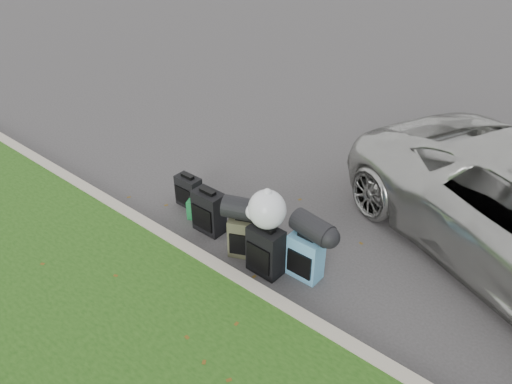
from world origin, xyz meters
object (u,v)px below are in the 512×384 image
Objects in this scene: suitcase_large_black_right at (266,251)px; suitcase_teal at (306,257)px; suitcase_large_black_left at (209,212)px; tote_navy at (246,219)px; suitcase_small_black at (189,191)px; suitcase_olive at (245,237)px; tote_green at (197,209)px.

suitcase_teal is at bearing 31.96° from suitcase_large_black_right.
tote_navy is at bearing 43.29° from suitcase_large_black_left.
suitcase_large_black_right reaches higher than suitcase_small_black.
suitcase_large_black_left is at bearing -20.75° from suitcase_small_black.
suitcase_large_black_left reaches higher than suitcase_olive.
suitcase_large_black_left reaches higher than tote_green.
suitcase_small_black is at bearing 159.00° from suitcase_large_black_left.
suitcase_large_black_left is 1.12× the size of suitcase_olive.
tote_green is (-2.02, 0.02, -0.16)m from suitcase_teal.
tote_navy is (-0.82, 0.54, -0.18)m from suitcase_large_black_right.
suitcase_teal is 2.01× the size of tote_green.
suitcase_large_black_right is at bearing -149.91° from suitcase_teal.
suitcase_teal is (2.37, -0.17, 0.06)m from suitcase_small_black.
suitcase_small_black is at bearing 175.45° from suitcase_teal.
suitcase_large_black_right is at bearing -37.68° from suitcase_olive.
tote_navy is (0.39, 0.37, -0.16)m from suitcase_large_black_left.
suitcase_large_black_right is 2.22× the size of tote_green.
suitcase_olive is at bearing 169.43° from suitcase_large_black_right.
suitcase_small_black is 0.87× the size of suitcase_olive.
suitcase_olive is 0.60m from tote_navy.
suitcase_large_black_left reaches higher than tote_navy.
tote_green is (-0.37, 0.11, -0.17)m from suitcase_large_black_left.
suitcase_large_black_right is 2.03× the size of tote_navy.
suitcase_large_black_right is 1.00m from tote_navy.
suitcase_teal is at bearing -4.43° from suitcase_small_black.
tote_navy is at bearing 103.99° from suitcase_olive.
suitcase_olive is 0.46m from suitcase_large_black_right.
suitcase_olive is 0.85× the size of suitcase_large_black_right.
suitcase_olive is 1.15m from tote_green.
suitcase_large_black_right is at bearing -8.67° from suitcase_large_black_left.
suitcase_small_black reaches higher than tote_green.
suitcase_small_black is at bearing 168.60° from suitcase_large_black_right.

